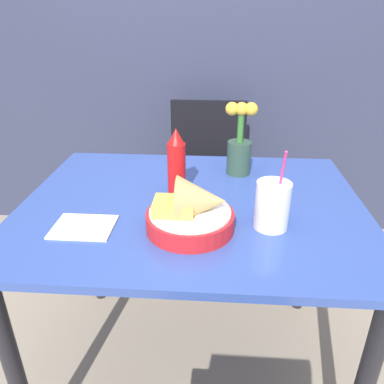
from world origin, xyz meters
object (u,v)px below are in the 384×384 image
(ketchup_bottle, at_px, (176,163))
(flower_vase, at_px, (240,145))
(food_basket, at_px, (193,212))
(chair_far_window, at_px, (207,169))
(drink_cup, at_px, (272,207))

(ketchup_bottle, relative_size, flower_vase, 0.84)
(food_basket, bearing_deg, chair_far_window, 89.43)
(chair_far_window, height_order, drink_cup, drink_cup)
(ketchup_bottle, bearing_deg, food_basket, -72.58)
(food_basket, relative_size, drink_cup, 1.02)
(chair_far_window, height_order, flower_vase, flower_vase)
(food_basket, bearing_deg, ketchup_bottle, 107.42)
(drink_cup, relative_size, flower_vase, 0.90)
(ketchup_bottle, distance_m, drink_cup, 0.35)
(food_basket, relative_size, flower_vase, 0.92)
(flower_vase, bearing_deg, ketchup_bottle, -137.58)
(food_basket, distance_m, ketchup_bottle, 0.24)
(food_basket, xyz_separation_m, drink_cup, (0.22, 0.03, 0.01))
(chair_far_window, xyz_separation_m, food_basket, (-0.01, -0.96, 0.27))
(flower_vase, bearing_deg, chair_far_window, 103.38)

